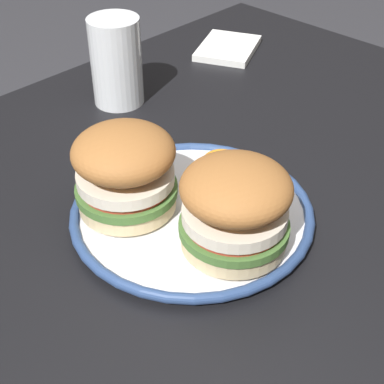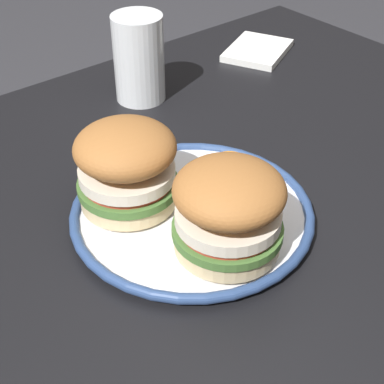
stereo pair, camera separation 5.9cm
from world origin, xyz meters
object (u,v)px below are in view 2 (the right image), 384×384
(dining_table, at_px, (220,293))
(sandwich_half_left, at_px, (228,209))
(dinner_plate, at_px, (192,213))
(sandwich_half_right, at_px, (126,165))
(drinking_glass, at_px, (139,63))

(dining_table, xyz_separation_m, sandwich_half_left, (0.02, 0.03, 0.17))
(dinner_plate, bearing_deg, sandwich_half_right, -49.40)
(dining_table, xyz_separation_m, drinking_glass, (-0.12, -0.32, 0.16))
(dining_table, distance_m, sandwich_half_left, 0.18)
(dinner_plate, height_order, sandwich_half_right, sandwich_half_right)
(dinner_plate, bearing_deg, sandwich_half_left, 80.21)
(sandwich_half_right, height_order, drinking_glass, drinking_glass)
(dinner_plate, bearing_deg, dining_table, 106.49)
(sandwich_half_left, relative_size, drinking_glass, 1.06)
(dinner_plate, relative_size, drinking_glass, 2.13)
(sandwich_half_left, bearing_deg, dining_table, -126.84)
(sandwich_half_left, bearing_deg, dinner_plate, -99.79)
(dining_table, relative_size, dinner_plate, 4.14)
(sandwich_half_right, distance_m, drinking_glass, 0.29)
(sandwich_half_left, relative_size, sandwich_half_right, 0.93)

